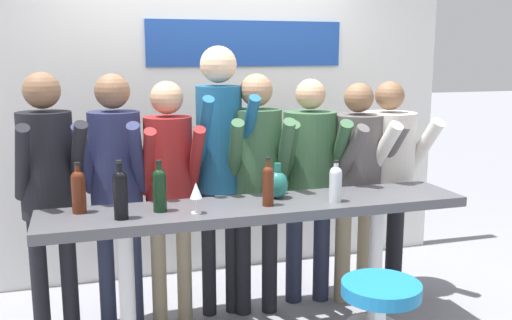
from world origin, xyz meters
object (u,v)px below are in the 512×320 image
at_px(wine_glass_0, 196,192).
at_px(decorative_vase, 278,184).
at_px(person_center, 220,148).
at_px(person_center_right, 257,168).
at_px(person_left, 116,174).
at_px(person_far_left, 48,177).
at_px(wine_bottle_1, 268,184).
at_px(person_far_right, 357,169).
at_px(wine_bottle_4, 336,182).
at_px(tasting_table, 260,228).
at_px(wine_bottle_3, 78,189).
at_px(person_right, 310,168).
at_px(person_center_left, 169,175).
at_px(wine_bottle_2, 159,188).
at_px(person_rightmost, 388,167).
at_px(wine_bottle_0, 120,192).

relative_size(wine_glass_0, decorative_vase, 0.80).
relative_size(person_center, person_center_right, 1.11).
distance_m(person_left, person_center_right, 0.92).
distance_m(person_far_left, wine_bottle_1, 1.35).
bearing_deg(wine_glass_0, person_far_right, 23.67).
height_order(person_left, wine_bottle_4, person_left).
relative_size(person_center, person_far_right, 1.16).
xyz_separation_m(tasting_table, wine_bottle_3, (-1.02, 0.11, 0.29)).
distance_m(person_right, person_far_right, 0.35).
relative_size(person_center_left, wine_bottle_3, 5.66).
height_order(person_center_left, wine_bottle_3, person_center_left).
height_order(person_far_left, wine_bottle_2, person_far_left).
relative_size(person_left, decorative_vase, 7.63).
bearing_deg(person_right, tasting_table, -125.61).
height_order(wine_bottle_4, wine_glass_0, wine_bottle_4).
bearing_deg(wine_bottle_1, wine_bottle_2, 174.03).
relative_size(person_far_right, wine_bottle_4, 6.32).
bearing_deg(person_rightmost, decorative_vase, -169.09).
xyz_separation_m(person_far_right, decorative_vase, (-0.74, -0.37, 0.02)).
bearing_deg(person_left, person_center, 13.27).
relative_size(tasting_table, person_far_left, 1.51).
xyz_separation_m(person_far_left, person_center, (1.09, 0.04, 0.12)).
bearing_deg(person_rightmost, wine_bottle_4, -150.89).
height_order(tasting_table, person_rightmost, person_rightmost).
xyz_separation_m(wine_bottle_0, decorative_vase, (0.95, 0.17, -0.06)).
bearing_deg(tasting_table, person_center_right, 74.80).
relative_size(tasting_table, person_right, 1.57).
xyz_separation_m(person_far_left, wine_bottle_1, (1.23, -0.54, -0.01)).
xyz_separation_m(person_left, person_right, (1.34, 0.03, -0.05)).
bearing_deg(person_left, person_rightmost, 11.51).
height_order(tasting_table, wine_bottle_0, wine_bottle_0).
bearing_deg(wine_bottle_0, wine_bottle_3, 138.09).
bearing_deg(wine_bottle_2, decorative_vase, 6.54).
xyz_separation_m(person_left, person_center_right, (0.92, -0.05, -0.01)).
xyz_separation_m(person_far_left, person_center_right, (1.32, -0.03, -0.02)).
xyz_separation_m(person_left, wine_bottle_4, (1.24, -0.60, -0.01)).
xyz_separation_m(person_rightmost, wine_bottle_1, (-1.11, -0.55, 0.07)).
bearing_deg(decorative_vase, wine_glass_0, -160.97).
height_order(person_rightmost, wine_bottle_4, person_rightmost).
xyz_separation_m(tasting_table, person_center_right, (0.12, 0.46, 0.27)).
relative_size(tasting_table, wine_bottle_2, 8.66).
bearing_deg(person_rightmost, person_right, 164.65).
xyz_separation_m(person_left, wine_bottle_3, (-0.23, -0.40, 0.01)).
xyz_separation_m(person_right, decorative_vase, (-0.40, -0.45, 0.01)).
relative_size(person_far_left, wine_glass_0, 9.57).
height_order(wine_bottle_1, wine_bottle_2, wine_bottle_2).
relative_size(person_center_right, wine_glass_0, 9.44).
height_order(person_far_left, wine_bottle_1, person_far_left).
bearing_deg(person_far_left, person_far_right, -11.70).
distance_m(person_center_right, person_far_right, 0.76).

